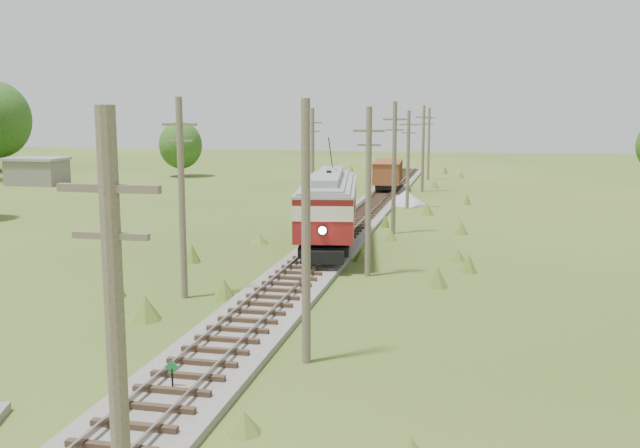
% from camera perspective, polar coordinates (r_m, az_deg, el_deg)
% --- Properties ---
extents(ground, '(260.00, 260.00, 0.00)m').
position_cam_1_polar(ground, '(21.06, -12.86, -14.71)').
color(ground, '#2E4815').
rests_on(ground, ground).
extents(railbed_main, '(3.60, 96.00, 0.57)m').
position_cam_1_polar(railbed_main, '(52.73, 2.76, 0.11)').
color(railbed_main, '#605B54').
rests_on(railbed_main, ground).
extents(switch_marker, '(0.45, 0.06, 1.08)m').
position_cam_1_polar(switch_marker, '(22.16, -11.74, -11.67)').
color(switch_marker, black).
rests_on(switch_marker, ground).
extents(streetcar, '(5.17, 13.89, 6.29)m').
position_cam_1_polar(streetcar, '(42.96, 0.72, 1.66)').
color(streetcar, black).
rests_on(streetcar, ground).
extents(gondola, '(3.12, 8.32, 2.72)m').
position_cam_1_polar(gondola, '(73.41, 5.46, 4.07)').
color(gondola, black).
rests_on(gondola, ground).
extents(gravel_pile, '(3.60, 3.82, 1.31)m').
position_cam_1_polar(gravel_pile, '(64.56, 7.00, 2.09)').
color(gravel_pile, gray).
rests_on(gravel_pile, ground).
extents(utility_pole_r_0, '(1.60, 0.30, 8.50)m').
position_cam_1_polar(utility_pole_r_0, '(11.46, -15.88, -11.95)').
color(utility_pole_r_0, brown).
rests_on(utility_pole_r_0, ground).
extents(utility_pole_r_1, '(0.30, 0.30, 8.80)m').
position_cam_1_polar(utility_pole_r_1, '(23.37, -1.13, -0.81)').
color(utility_pole_r_1, brown).
rests_on(utility_pole_r_1, ground).
extents(utility_pole_r_2, '(1.60, 0.30, 8.60)m').
position_cam_1_polar(utility_pole_r_2, '(35.99, 3.89, 2.70)').
color(utility_pole_r_2, brown).
rests_on(utility_pole_r_2, ground).
extents(utility_pole_r_3, '(1.60, 0.30, 9.00)m').
position_cam_1_polar(utility_pole_r_3, '(48.83, 5.95, 4.60)').
color(utility_pole_r_3, brown).
rests_on(utility_pole_r_3, ground).
extents(utility_pole_r_4, '(1.60, 0.30, 8.40)m').
position_cam_1_polar(utility_pole_r_4, '(61.78, 7.06, 5.23)').
color(utility_pole_r_4, brown).
rests_on(utility_pole_r_4, ground).
extents(utility_pole_r_5, '(1.60, 0.30, 8.90)m').
position_cam_1_polar(utility_pole_r_5, '(74.67, 8.25, 6.06)').
color(utility_pole_r_5, brown).
rests_on(utility_pole_r_5, ground).
extents(utility_pole_r_6, '(1.60, 0.30, 8.70)m').
position_cam_1_polar(utility_pole_r_6, '(87.65, 8.69, 6.42)').
color(utility_pole_r_6, brown).
rests_on(utility_pole_r_6, ground).
extents(utility_pole_l_a, '(1.60, 0.30, 9.00)m').
position_cam_1_polar(utility_pole_l_a, '(32.20, -11.01, 2.16)').
color(utility_pole_l_a, brown).
rests_on(utility_pole_l_a, ground).
extents(utility_pole_l_b, '(1.60, 0.30, 8.60)m').
position_cam_1_polar(utility_pole_l_b, '(58.97, -0.60, 5.21)').
color(utility_pole_l_b, brown).
rests_on(utility_pole_l_b, ground).
extents(tree_mid_a, '(5.46, 5.46, 7.03)m').
position_cam_1_polar(tree_mid_a, '(92.93, -11.09, 6.22)').
color(tree_mid_a, '#38281C').
rests_on(tree_mid_a, ground).
extents(shed, '(6.40, 4.40, 3.10)m').
position_cam_1_polar(shed, '(87.33, -21.70, 3.96)').
color(shed, slate).
rests_on(shed, ground).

